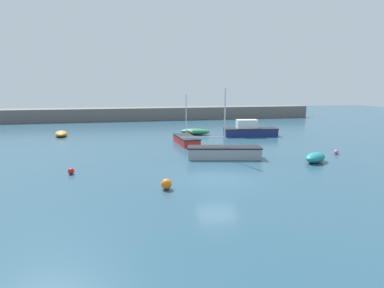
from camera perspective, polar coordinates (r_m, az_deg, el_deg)
name	(u,v)px	position (r m, az deg, el deg)	size (l,w,h in m)	color
ground_plane	(217,179)	(18.84, 4.87, -6.66)	(120.00, 120.00, 0.20)	#284C60
harbor_breakwater	(163,113)	(51.39, -5.49, 5.86)	(51.22, 3.76, 2.00)	#66605B
sailboat_twin_hulled	(186,140)	(29.42, -1.11, 0.82)	(2.10, 4.40, 4.78)	red
sailboat_tall_mast	(224,152)	(23.67, 6.12, -1.54)	(6.33, 2.54, 5.43)	gray
rowboat_blue_near	(195,132)	(34.86, 0.60, 2.38)	(3.65, 2.27, 0.71)	#287A4C
cabin_cruiser_white	(249,130)	(34.52, 10.89, 2.61)	(6.17, 2.38, 1.86)	navy
rowboat_white_midwater	(61,134)	(36.91, -23.66, 1.83)	(1.81, 2.95, 0.58)	orange
dinghy_near_pier	(315,157)	(24.12, 22.44, -2.39)	(2.44, 2.15, 0.72)	teal
mooring_buoy_red	(71,171)	(20.90, -22.05, -4.80)	(0.40, 0.40, 0.40)	red
mooring_buoy_orange	(166,184)	(16.66, -4.90, -7.62)	(0.59, 0.59, 0.59)	orange
mooring_buoy_pink	(336,152)	(27.69, 25.79, -1.38)	(0.37, 0.37, 0.37)	#EA668C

